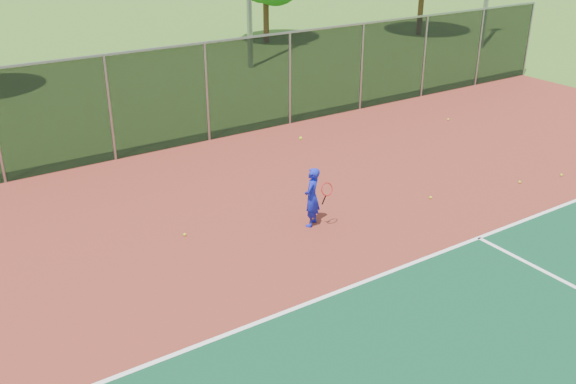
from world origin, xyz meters
name	(u,v)px	position (x,y,z in m)	size (l,w,h in m)	color
ground	(536,341)	(0.00, 0.00, 0.00)	(120.00, 120.00, 0.00)	#36611B
court_apron	(448,287)	(0.00, 2.00, 0.01)	(30.00, 20.00, 0.02)	maroon
fence_back	(207,91)	(0.00, 12.00, 1.56)	(30.00, 0.06, 3.03)	black
tennis_player	(312,197)	(-0.68, 5.55, 0.72)	(0.61, 0.70, 2.15)	#131CB8
practice_ball_0	(561,175)	(6.59, 4.18, 0.06)	(0.07, 0.07, 0.07)	#C0CE18
practice_ball_1	(185,235)	(-3.34, 6.65, 0.06)	(0.07, 0.07, 0.07)	#C0CE18
practice_ball_2	(448,119)	(7.65, 9.30, 0.06)	(0.07, 0.07, 0.07)	#C0CE18
practice_ball_4	(520,182)	(5.26, 4.48, 0.06)	(0.07, 0.07, 0.07)	#C0CE18
practice_ball_6	(431,198)	(2.60, 5.07, 0.06)	(0.07, 0.07, 0.07)	#C0CE18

